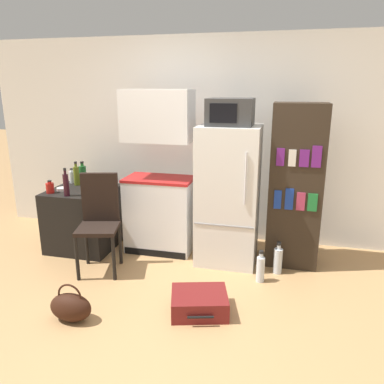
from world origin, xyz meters
TOP-DOWN VIEW (x-y plane):
  - ground_plane at (0.00, 0.00)m, footprint 24.00×24.00m
  - wall_back at (0.20, 2.00)m, footprint 6.40×0.10m
  - side_table at (-1.46, 1.24)m, footprint 0.73×0.73m
  - kitchen_hutch at (-0.55, 1.38)m, footprint 0.78×0.46m
  - refrigerator at (0.26, 1.30)m, footprint 0.64×0.62m
  - microwave at (0.26, 1.30)m, footprint 0.46×0.44m
  - bookshelf at (0.95, 1.40)m, footprint 0.54×0.41m
  - bottle_olive_oil at (-1.62, 1.40)m, footprint 0.07×0.07m
  - bottle_ketchup_red at (-1.73, 1.02)m, footprint 0.09×0.09m
  - bottle_wine_dark at (-1.48, 0.95)m, footprint 0.06×0.06m
  - bottle_amber_beer at (-1.19, 1.18)m, footprint 0.06×0.06m
  - bottle_green_tall at (-1.61, 1.54)m, footprint 0.09×0.09m
  - bottle_clear_short at (-1.73, 1.49)m, footprint 0.07×0.07m
  - bowl at (-1.65, 1.13)m, footprint 0.12×0.12m
  - chair at (-1.01, 0.78)m, footprint 0.49×0.49m
  - suitcase_large_flat at (0.19, 0.22)m, footprint 0.56×0.50m
  - handbag at (-0.82, -0.16)m, footprint 0.36×0.20m
  - water_bottle_front at (0.66, 0.88)m, footprint 0.08×0.08m
  - water_bottle_middle at (0.82, 1.10)m, footprint 0.09×0.09m

SIDE VIEW (x-z plane):
  - ground_plane at x=0.00m, z-range 0.00..0.00m
  - suitcase_large_flat at x=0.19m, z-range 0.00..0.18m
  - handbag at x=-0.82m, z-range -0.04..0.29m
  - water_bottle_front at x=0.66m, z-range -0.03..0.30m
  - water_bottle_middle at x=0.82m, z-range -0.03..0.32m
  - side_table at x=-1.46m, z-range 0.00..0.72m
  - chair at x=-1.01m, z-range 0.09..1.11m
  - bowl at x=-1.65m, z-range 0.72..0.75m
  - refrigerator at x=0.26m, z-range 0.00..1.49m
  - bottle_ketchup_red at x=-1.73m, z-range 0.71..0.85m
  - bottle_clear_short at x=-1.73m, z-range 0.70..0.89m
  - bottle_amber_beer at x=-1.19m, z-range 0.70..0.89m
  - bottle_green_tall at x=-1.61m, z-range 0.70..0.96m
  - kitchen_hutch at x=-0.55m, z-range -0.09..1.76m
  - bottle_olive_oil at x=-1.62m, z-range 0.69..0.98m
  - bottle_wine_dark at x=-1.48m, z-range 0.69..1.00m
  - bookshelf at x=0.95m, z-range 0.00..1.72m
  - wall_back at x=0.20m, z-range 0.00..2.47m
  - microwave at x=0.26m, z-range 1.49..1.76m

